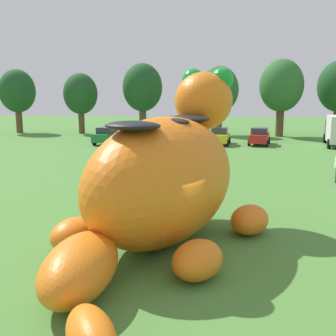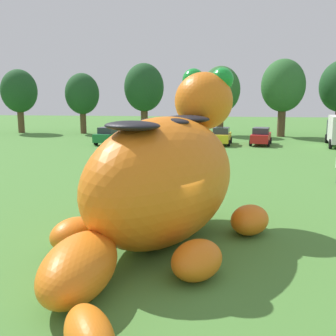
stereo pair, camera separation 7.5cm
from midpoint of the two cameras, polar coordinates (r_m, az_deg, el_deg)
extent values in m
plane|color=#4C8438|center=(13.07, -0.60, -11.96)|extent=(160.00, 160.00, 0.00)
ellipsoid|color=orange|center=(13.53, -0.67, -1.74)|extent=(6.27, 8.42, 4.26)
ellipsoid|color=orange|center=(16.11, 4.92, 9.43)|extent=(2.99, 3.12, 2.25)
sphere|color=green|center=(16.68, 3.44, 12.37)|extent=(0.90, 0.90, 0.90)
sphere|color=green|center=(16.20, 7.50, 12.36)|extent=(0.90, 0.90, 0.90)
ellipsoid|color=black|center=(14.76, 2.53, 6.94)|extent=(2.08, 1.89, 0.28)
ellipsoid|color=black|center=(13.25, -0.69, 6.56)|extent=(2.08, 1.89, 0.28)
ellipsoid|color=black|center=(11.64, -5.22, 5.98)|extent=(2.08, 1.89, 0.28)
ellipsoid|color=orange|center=(16.82, -4.30, -4.98)|extent=(1.87, 2.17, 1.04)
ellipsoid|color=orange|center=(14.92, 11.34, -7.18)|extent=(1.87, 2.17, 1.04)
ellipsoid|color=orange|center=(13.54, -13.22, -9.08)|extent=(1.87, 2.17, 1.04)
ellipsoid|color=orange|center=(11.30, 4.03, -12.83)|extent=(1.87, 2.17, 1.04)
ellipsoid|color=orange|center=(10.53, -12.49, -13.53)|extent=(1.78, 3.44, 1.49)
ellipsoid|color=orange|center=(8.40, -11.10, -22.35)|extent=(1.77, 2.14, 0.91)
cube|color=#1E7238|center=(41.32, -8.60, 4.38)|extent=(2.32, 4.31, 0.80)
cube|color=#2D333D|center=(41.12, -8.71, 5.32)|extent=(1.78, 2.18, 0.60)
cylinder|color=black|center=(42.86, -8.92, 4.04)|extent=(0.34, 0.67, 0.64)
cylinder|color=black|center=(42.18, -6.82, 3.99)|extent=(0.34, 0.67, 0.64)
cylinder|color=black|center=(40.59, -10.42, 3.65)|extent=(0.34, 0.67, 0.64)
cylinder|color=black|center=(39.87, -8.22, 3.59)|extent=(0.34, 0.67, 0.64)
cube|color=black|center=(41.17, -2.73, 4.46)|extent=(2.09, 4.25, 0.80)
cube|color=#2D333D|center=(40.96, -2.79, 5.41)|extent=(1.68, 2.10, 0.60)
cylinder|color=black|center=(42.66, -3.38, 4.12)|extent=(0.30, 0.66, 0.64)
cylinder|color=black|center=(42.23, -1.15, 4.07)|extent=(0.30, 0.66, 0.64)
cylinder|color=black|center=(40.24, -4.37, 3.73)|extent=(0.30, 0.66, 0.64)
cylinder|color=black|center=(39.78, -2.02, 3.68)|extent=(0.30, 0.66, 0.64)
cube|color=white|center=(40.84, 2.21, 4.42)|extent=(2.43, 4.34, 0.80)
cube|color=#2D333D|center=(40.63, 2.16, 5.38)|extent=(1.83, 2.21, 0.60)
cylinder|color=black|center=(42.33, 1.55, 4.09)|extent=(0.35, 0.67, 0.64)
cylinder|color=black|center=(41.89, 3.79, 4.00)|extent=(0.35, 0.67, 0.64)
cylinder|color=black|center=(39.90, 0.54, 3.70)|extent=(0.35, 0.67, 0.64)
cylinder|color=black|center=(39.44, 2.91, 3.61)|extent=(0.35, 0.67, 0.64)
cube|color=yellow|center=(40.72, 7.31, 4.32)|extent=(2.10, 4.25, 0.80)
cube|color=#2D333D|center=(40.51, 7.31, 5.28)|extent=(1.68, 2.11, 0.60)
cylinder|color=black|center=(42.11, 6.30, 3.99)|extent=(0.30, 0.66, 0.64)
cylinder|color=black|center=(41.96, 8.61, 3.92)|extent=(0.30, 0.66, 0.64)
cylinder|color=black|center=(39.60, 5.89, 3.60)|extent=(0.30, 0.66, 0.64)
cylinder|color=black|center=(39.44, 8.35, 3.51)|extent=(0.30, 0.66, 0.64)
cube|color=red|center=(41.23, 12.76, 4.22)|extent=(2.43, 4.34, 0.80)
cube|color=#2D333D|center=(41.02, 12.78, 5.17)|extent=(1.83, 2.21, 0.60)
cylinder|color=black|center=(42.61, 11.75, 3.91)|extent=(0.35, 0.67, 0.64)
cylinder|color=black|center=(42.47, 14.03, 3.80)|extent=(0.35, 0.67, 0.64)
cylinder|color=black|center=(40.10, 11.37, 3.53)|extent=(0.35, 0.67, 0.64)
cylinder|color=black|center=(39.95, 13.79, 3.41)|extent=(0.35, 0.67, 0.64)
cube|color=#333842|center=(44.95, 22.63, 5.05)|extent=(2.26, 2.10, 1.90)
cylinder|color=black|center=(44.93, 21.28, 3.92)|extent=(0.42, 0.93, 0.90)
cylinder|color=black|center=(40.17, 21.78, 3.19)|extent=(0.42, 0.93, 0.90)
cylinder|color=brown|center=(56.33, -20.34, 6.16)|extent=(0.82, 0.82, 2.87)
ellipsoid|color=#1E4C23|center=(56.22, -20.60, 10.17)|extent=(4.59, 4.59, 5.50)
cylinder|color=brown|center=(53.14, -12.17, 6.25)|extent=(0.77, 0.77, 2.68)
ellipsoid|color=#1E4C23|center=(53.01, -12.32, 10.24)|extent=(4.29, 4.29, 5.15)
cylinder|color=brown|center=(51.36, -3.62, 6.55)|extent=(0.88, 0.88, 3.09)
ellipsoid|color=#1E4C23|center=(51.25, -3.68, 11.31)|extent=(4.94, 4.94, 5.93)
cylinder|color=brown|center=(50.33, 7.11, 6.33)|extent=(0.84, 0.84, 2.94)
ellipsoid|color=#2D662D|center=(50.21, 7.22, 10.95)|extent=(4.70, 4.70, 5.64)
cylinder|color=brown|center=(50.01, 15.48, 6.15)|extent=(0.91, 0.91, 3.18)
ellipsoid|color=#2D662D|center=(49.90, 15.73, 11.18)|extent=(5.09, 5.09, 6.11)
cylinder|color=#2D334C|center=(17.45, -9.59, -4.80)|extent=(0.26, 0.26, 0.88)
cube|color=black|center=(17.28, -9.66, -2.43)|extent=(0.38, 0.22, 0.60)
sphere|color=tan|center=(17.19, -9.70, -1.07)|extent=(0.22, 0.22, 0.22)
cylinder|color=#2D334C|center=(38.00, -4.28, 3.52)|extent=(0.26, 0.26, 0.88)
cube|color=red|center=(37.92, -4.29, 4.63)|extent=(0.38, 0.22, 0.60)
sphere|color=beige|center=(37.88, -4.30, 5.26)|extent=(0.22, 0.22, 0.22)
camera|label=1|loc=(0.04, -90.15, -0.03)|focal=43.06mm
camera|label=2|loc=(0.04, 89.85, 0.03)|focal=43.06mm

